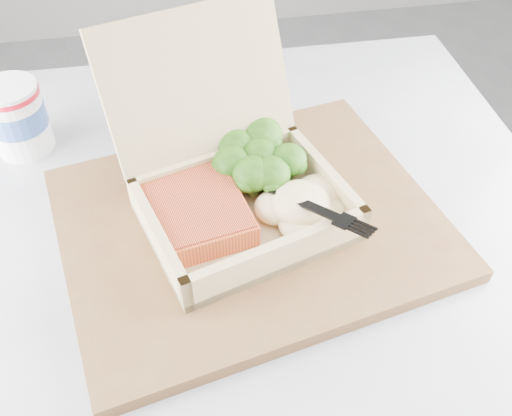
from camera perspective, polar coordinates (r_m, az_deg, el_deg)
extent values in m
cylinder|color=black|center=(0.92, -2.27, -19.69)|extent=(0.08, 0.08, 0.69)
cube|color=#AFB2BA|center=(0.61, -3.24, -5.32)|extent=(0.80, 0.80, 0.03)
cube|color=brown|center=(0.61, -0.61, -1.47)|extent=(0.45, 0.38, 0.02)
cube|color=tan|center=(0.60, -1.05, -1.19)|extent=(0.24, 0.21, 0.01)
cube|color=tan|center=(0.57, -9.76, -3.23)|extent=(0.05, 0.15, 0.04)
cube|color=tan|center=(0.62, 6.82, 2.77)|extent=(0.05, 0.15, 0.04)
cube|color=tan|center=(0.54, 2.33, -4.95)|extent=(0.19, 0.07, 0.04)
cube|color=tan|center=(0.64, -3.98, 4.08)|extent=(0.19, 0.07, 0.04)
cube|color=tan|center=(0.61, -5.86, 12.27)|extent=(0.21, 0.13, 0.14)
cube|color=#E3522C|center=(0.59, -6.05, 0.02)|extent=(0.12, 0.14, 0.03)
ellipsoid|color=beige|center=(0.59, 4.50, 0.46)|extent=(0.10, 0.09, 0.03)
cube|color=black|center=(0.59, 0.64, 2.99)|extent=(0.07, 0.08, 0.02)
cube|color=black|center=(0.56, 6.03, -0.41)|extent=(0.04, 0.04, 0.01)
cylinder|color=white|center=(0.75, -22.78, 8.30)|extent=(0.07, 0.07, 0.09)
cylinder|color=#385BA9|center=(0.75, -22.87, 8.56)|extent=(0.07, 0.07, 0.03)
cylinder|color=red|center=(0.73, -23.58, 10.54)|extent=(0.07, 0.07, 0.01)
cube|color=white|center=(0.79, -3.83, 9.97)|extent=(0.09, 0.15, 0.00)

